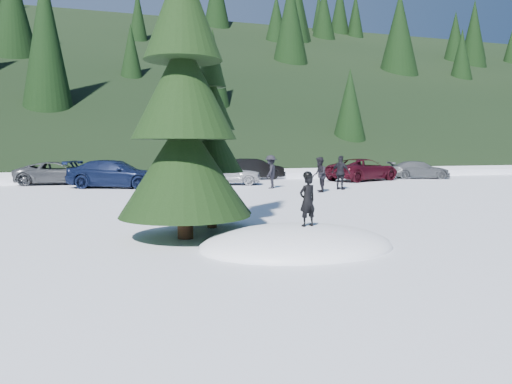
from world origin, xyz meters
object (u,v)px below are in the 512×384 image
object	(u,v)px
child_skier	(307,200)
car_3	(115,174)
spruce_short	(211,152)
car_4	(226,173)
adult_2	(271,172)
car_7	(419,170)
spruce_tall	(184,102)
car_2	(58,173)
adult_0	(319,175)
car_5	(253,169)
adult_1	(341,173)
car_6	(363,170)

from	to	relation	value
child_skier	car_3	xyz separation A→B (m)	(-3.28, 18.10, -0.30)
spruce_short	car_3	bearing A→B (deg)	97.32
car_3	car_4	distance (m)	6.27
adult_2	car_7	distance (m)	13.56
spruce_tall	car_2	distance (m)	20.45
spruce_tall	car_3	xyz separation A→B (m)	(-0.90, 16.17, -2.56)
child_skier	adult_2	size ratio (longest dim) A/B	0.64
adult_2	car_7	world-z (taller)	adult_2
car_3	car_4	world-z (taller)	car_3
child_skier	adult_0	bearing A→B (deg)	-130.77
spruce_tall	car_5	xyz separation A→B (m)	(8.32, 20.27, -2.60)
adult_1	car_6	distance (m)	7.39
car_5	adult_2	bearing A→B (deg)	156.87
child_skier	adult_2	bearing A→B (deg)	-121.18
child_skier	car_4	world-z (taller)	child_skier
spruce_tall	adult_0	world-z (taller)	spruce_tall
car_5	spruce_short	bearing A→B (deg)	145.98
spruce_tall	child_skier	bearing A→B (deg)	-39.03
child_skier	car_5	xyz separation A→B (m)	(5.93, 22.20, -0.34)
car_2	car_5	size ratio (longest dim) A/B	1.11
adult_2	car_7	xyz separation A→B (m)	(12.78, 4.54, -0.28)
spruce_tall	car_5	distance (m)	22.06
child_skier	car_5	size ratio (longest dim) A/B	0.26
car_2	car_5	world-z (taller)	car_5
spruce_tall	adult_2	xyz separation A→B (m)	(7.03, 13.18, -2.42)
spruce_tall	car_3	bearing A→B (deg)	93.18
spruce_tall	adult_0	distance (m)	13.56
adult_1	adult_2	world-z (taller)	adult_2
adult_2	car_5	size ratio (longest dim) A/B	0.41
adult_0	adult_2	world-z (taller)	adult_2
car_2	car_3	size ratio (longest dim) A/B	0.93
spruce_tall	spruce_short	bearing A→B (deg)	54.46
child_skier	car_7	xyz separation A→B (m)	(17.42, 19.65, -0.44)
spruce_short	car_2	size ratio (longest dim) A/B	1.10
spruce_tall	car_6	xyz separation A→B (m)	(14.90, 16.99, -2.59)
car_5	car_7	world-z (taller)	car_5
child_skier	car_4	distance (m)	18.57
car_6	car_5	bearing A→B (deg)	44.14
spruce_tall	spruce_short	xyz separation A→B (m)	(1.00, 1.40, -1.22)
spruce_short	adult_2	world-z (taller)	spruce_short
adult_1	car_5	bearing A→B (deg)	-20.51
spruce_tall	car_6	distance (m)	22.75
spruce_short	car_6	size ratio (longest dim) A/B	1.02
car_5	adult_1	bearing A→B (deg)	179.14
car_7	car_3	bearing A→B (deg)	113.63
child_skier	adult_1	size ratio (longest dim) A/B	0.64
adult_0	car_2	xyz separation A→B (m)	(-12.54, 9.61, -0.20)
adult_2	car_7	bearing A→B (deg)	143.30
car_4	spruce_short	bearing A→B (deg)	178.95
adult_0	car_2	distance (m)	15.80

